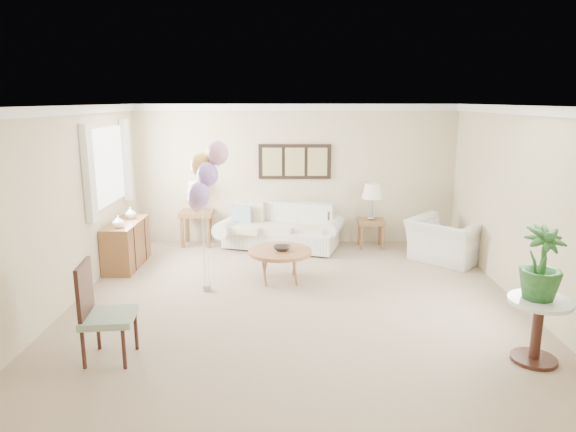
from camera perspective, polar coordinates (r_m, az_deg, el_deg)
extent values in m
plane|color=tan|center=(7.07, 0.90, -9.41)|extent=(6.00, 6.00, 0.00)
cube|color=beige|center=(9.65, 0.75, 4.60)|extent=(6.00, 0.04, 2.60)
cube|color=beige|center=(3.80, 1.42, -8.35)|extent=(6.00, 0.04, 2.60)
cube|color=beige|center=(7.30, -23.32, 0.90)|extent=(0.04, 6.00, 2.60)
cube|color=beige|center=(7.36, 24.99, 0.84)|extent=(0.04, 6.00, 2.60)
cube|color=white|center=(6.55, 0.98, 12.07)|extent=(6.00, 6.00, 0.02)
cube|color=white|center=(9.52, 0.78, 11.99)|extent=(6.00, 0.06, 0.12)
cube|color=white|center=(7.16, -23.98, 10.65)|extent=(0.06, 6.00, 0.12)
cube|color=white|center=(7.22, 25.70, 10.50)|extent=(0.06, 6.00, 0.12)
cube|color=white|center=(8.62, -19.48, 5.24)|extent=(0.04, 1.40, 1.20)
cube|color=white|center=(7.82, -21.27, 4.40)|extent=(0.10, 0.22, 1.40)
cube|color=white|center=(9.40, -17.53, 5.95)|extent=(0.10, 0.22, 1.40)
cube|color=black|center=(9.58, 0.76, 6.06)|extent=(1.35, 0.04, 0.65)
cube|color=#8C8C59|center=(9.57, -1.77, 6.04)|extent=(0.36, 0.02, 0.52)
cube|color=#8C8C59|center=(9.56, 0.76, 6.04)|extent=(0.36, 0.02, 0.52)
cube|color=#8C8C59|center=(9.57, 3.29, 6.03)|extent=(0.36, 0.02, 0.52)
cube|color=white|center=(9.43, -0.84, -2.42)|extent=(2.16, 1.35, 0.33)
cube|color=white|center=(9.63, -0.81, 0.15)|extent=(1.98, 0.76, 0.50)
cylinder|color=white|center=(9.44, -6.67, -1.16)|extent=(0.51, 0.87, 0.29)
cylinder|color=white|center=(9.40, 5.01, -1.18)|extent=(0.51, 0.87, 0.29)
cube|color=beige|center=(9.36, -4.37, -1.29)|extent=(0.71, 0.79, 0.11)
cube|color=beige|center=(9.33, -0.85, -1.30)|extent=(0.71, 0.79, 0.11)
cube|color=beige|center=(9.34, 2.68, -1.30)|extent=(0.71, 0.79, 0.11)
cube|color=#83A9BD|center=(9.48, -5.14, 0.12)|extent=(0.35, 0.11, 0.35)
cube|color=gold|center=(9.45, 3.05, 0.11)|extent=(0.35, 0.11, 0.35)
cube|color=#382B1E|center=(9.40, 3.89, -0.30)|extent=(0.31, 0.09, 0.31)
cube|color=white|center=(9.48, -0.84, -3.48)|extent=(1.83, 0.73, 0.04)
cube|color=olive|center=(9.71, -10.12, 0.33)|extent=(0.60, 0.55, 0.09)
cube|color=olive|center=(9.62, -11.68, -1.86)|extent=(0.05, 0.05, 0.57)
cube|color=olive|center=(9.54, -8.85, -1.88)|extent=(0.05, 0.05, 0.57)
cube|color=olive|center=(10.04, -11.17, -1.23)|extent=(0.05, 0.05, 0.57)
cube|color=olive|center=(9.95, -8.46, -1.24)|extent=(0.05, 0.05, 0.57)
cube|color=olive|center=(9.53, 9.23, -0.60)|extent=(0.48, 0.44, 0.07)
cube|color=olive|center=(9.40, 8.17, -2.42)|extent=(0.04, 0.04, 0.46)
cube|color=olive|center=(9.46, 10.50, -2.41)|extent=(0.04, 0.04, 0.46)
cube|color=olive|center=(9.73, 7.89, -1.88)|extent=(0.04, 0.04, 0.46)
cube|color=olive|center=(9.79, 10.14, -1.87)|extent=(0.04, 0.04, 0.46)
cylinder|color=gray|center=(9.69, -10.13, 0.74)|extent=(0.14, 0.14, 0.06)
cylinder|color=gray|center=(9.66, -10.17, 1.75)|extent=(0.04, 0.04, 0.29)
cone|color=silver|center=(9.61, -10.23, 3.28)|extent=(0.33, 0.33, 0.23)
cylinder|color=gray|center=(9.51, 9.25, -0.20)|extent=(0.16, 0.16, 0.07)
cylinder|color=gray|center=(9.47, 9.29, 0.97)|extent=(0.04, 0.04, 0.33)
cone|color=silver|center=(9.42, 9.36, 2.76)|extent=(0.38, 0.38, 0.27)
cylinder|color=brown|center=(7.68, -0.89, -3.98)|extent=(0.95, 0.95, 0.05)
cylinder|color=brown|center=(7.97, 0.77, -5.18)|extent=(0.04, 0.04, 0.43)
cylinder|color=brown|center=(7.98, -2.48, -5.17)|extent=(0.04, 0.04, 0.43)
cylinder|color=brown|center=(7.55, -2.64, -6.22)|extent=(0.04, 0.04, 0.43)
cylinder|color=brown|center=(7.54, 0.80, -6.23)|extent=(0.04, 0.04, 0.43)
imported|color=#2A2320|center=(7.65, -0.65, -3.60)|extent=(0.30, 0.30, 0.06)
imported|color=white|center=(9.03, 17.16, -2.62)|extent=(1.48, 1.47, 0.73)
cylinder|color=silver|center=(5.89, 26.23, -8.50)|extent=(0.63, 0.63, 0.04)
cylinder|color=#351914|center=(6.02, 25.91, -11.51)|extent=(0.11, 0.11, 0.63)
cylinder|color=#351914|center=(6.15, 25.61, -14.26)|extent=(0.46, 0.46, 0.01)
imported|color=#164716|center=(5.78, 26.32, -4.70)|extent=(0.50, 0.50, 0.76)
cube|color=gray|center=(5.74, -19.29, -10.60)|extent=(0.57, 0.57, 0.07)
cylinder|color=#351914|center=(5.74, -21.79, -13.55)|extent=(0.04, 0.04, 0.43)
cylinder|color=#351914|center=(5.60, -17.76, -13.89)|extent=(0.04, 0.04, 0.43)
cylinder|color=#351914|center=(6.08, -20.34, -11.89)|extent=(0.04, 0.04, 0.43)
cylinder|color=#351914|center=(5.95, -16.54, -12.15)|extent=(0.04, 0.04, 0.43)
cube|color=#351914|center=(5.71, -21.69, -7.59)|extent=(0.10, 0.50, 0.57)
cube|color=olive|center=(8.79, -17.51, -3.01)|extent=(0.45, 1.20, 0.74)
cube|color=#351914|center=(8.52, -18.08, -3.55)|extent=(0.46, 0.02, 0.70)
cube|color=#351914|center=(9.07, -16.92, -2.49)|extent=(0.46, 0.02, 0.70)
imported|color=white|center=(8.34, -18.34, -0.59)|extent=(0.22, 0.22, 0.19)
imported|color=#BABBBA|center=(8.92, -17.09, 0.34)|extent=(0.20, 0.20, 0.20)
cube|color=gray|center=(7.51, -8.96, -7.87)|extent=(0.11, 0.11, 0.08)
ellipsoid|color=pink|center=(7.13, -9.97, 1.89)|extent=(0.29, 0.29, 0.34)
cylinder|color=silver|center=(7.31, -9.44, -3.60)|extent=(0.01, 0.01, 1.09)
ellipsoid|color=#9D77CB|center=(7.10, -8.92, 4.59)|extent=(0.29, 0.29, 0.34)
cylinder|color=silver|center=(7.28, -8.93, -2.31)|extent=(0.01, 0.01, 1.43)
ellipsoid|color=gold|center=(7.25, -9.65, 5.61)|extent=(0.29, 0.29, 0.34)
cylinder|color=silver|center=(7.35, -9.28, -1.73)|extent=(0.01, 0.01, 1.54)
ellipsoid|color=pink|center=(7.11, -7.82, 6.96)|extent=(0.29, 0.29, 0.34)
cylinder|color=silver|center=(7.27, -8.39, -1.15)|extent=(0.01, 0.01, 1.71)
ellipsoid|color=#9D77CB|center=(6.98, -9.85, 2.34)|extent=(0.29, 0.29, 0.34)
cylinder|color=silver|center=(7.23, -9.37, -3.44)|extent=(0.01, 0.01, 1.18)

